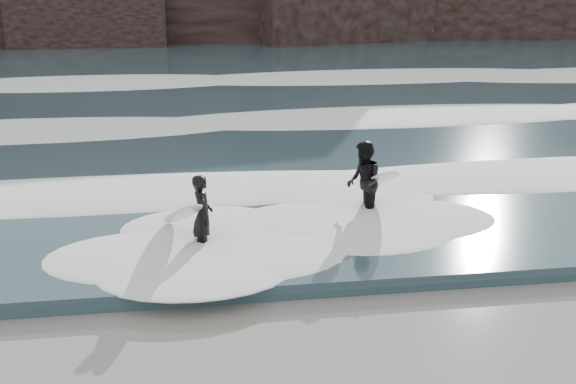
# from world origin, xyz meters

# --- Properties ---
(sea) EXTENTS (90.00, 52.00, 0.30)m
(sea) POSITION_xyz_m (0.00, 29.00, 0.15)
(sea) COLOR #2B414A
(sea) RESTS_ON ground
(foam_near) EXTENTS (60.00, 3.20, 0.20)m
(foam_near) POSITION_xyz_m (0.00, 9.00, 0.40)
(foam_near) COLOR white
(foam_near) RESTS_ON sea
(foam_mid) EXTENTS (60.00, 4.00, 0.24)m
(foam_mid) POSITION_xyz_m (0.00, 16.00, 0.42)
(foam_mid) COLOR white
(foam_mid) RESTS_ON sea
(foam_far) EXTENTS (60.00, 4.80, 0.30)m
(foam_far) POSITION_xyz_m (0.00, 25.00, 0.45)
(foam_far) COLOR white
(foam_far) RESTS_ON sea
(surfer_left) EXTENTS (1.19, 2.10, 1.65)m
(surfer_left) POSITION_xyz_m (-2.08, 5.30, 0.83)
(surfer_left) COLOR black
(surfer_left) RESTS_ON ground
(surfer_right) EXTENTS (1.15, 2.04, 1.83)m
(surfer_right) POSITION_xyz_m (1.64, 6.69, 0.92)
(surfer_right) COLOR black
(surfer_right) RESTS_ON ground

